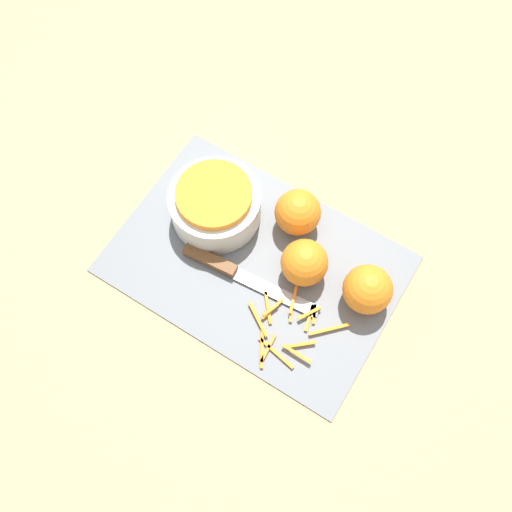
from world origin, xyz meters
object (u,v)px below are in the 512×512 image
at_px(knife, 226,268).
at_px(orange_back, 298,212).
at_px(orange_right, 368,289).
at_px(bowl_speckled, 215,204).
at_px(orange_left, 304,263).

distance_m(knife, orange_back, 0.15).
height_order(orange_right, orange_back, orange_right).
distance_m(bowl_speckled, orange_right, 0.30).
bearing_deg(orange_right, knife, -160.51).
relative_size(bowl_speckled, knife, 0.63).
xyz_separation_m(bowl_speckled, knife, (0.07, -0.08, -0.03)).
xyz_separation_m(orange_right, orange_back, (-0.17, 0.06, -0.00)).
relative_size(knife, orange_right, 3.09).
height_order(bowl_speckled, orange_right, orange_right).
bearing_deg(orange_left, orange_right, 6.83).
bearing_deg(knife, orange_left, 25.30).
relative_size(knife, orange_left, 3.19).
distance_m(knife, orange_right, 0.24).
bearing_deg(bowl_speckled, knife, -47.55).
xyz_separation_m(knife, orange_left, (0.11, 0.07, 0.03)).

